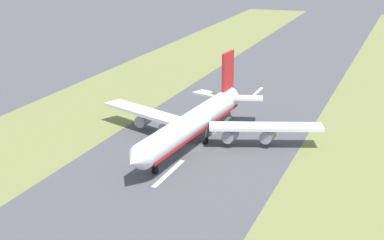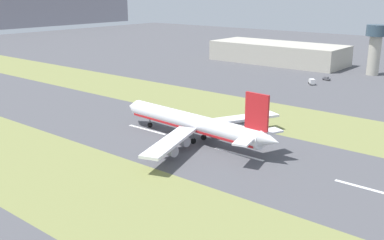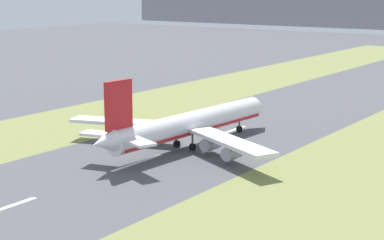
{
  "view_description": "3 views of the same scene",
  "coord_description": "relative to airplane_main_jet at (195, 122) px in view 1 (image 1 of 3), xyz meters",
  "views": [
    {
      "loc": [
        -51.7,
        145.7,
        53.43
      ],
      "look_at": [
        1.55,
        -1.89,
        7.0
      ],
      "focal_mm": 60.0,
      "sensor_mm": 36.0,
      "label": 1
    },
    {
      "loc": [
        -110.14,
        -93.62,
        49.1
      ],
      "look_at": [
        1.55,
        -1.89,
        7.0
      ],
      "focal_mm": 42.0,
      "sensor_mm": 36.0,
      "label": 2
    },
    {
      "loc": [
        94.5,
        -132.64,
        40.77
      ],
      "look_at": [
        1.55,
        -1.89,
        7.0
      ],
      "focal_mm": 60.0,
      "sensor_mm": 36.0,
      "label": 3
    }
  ],
  "objects": [
    {
      "name": "ground_plane",
      "position": [
        -1.43,
        3.79,
        -6.02
      ],
      "size": [
        800.0,
        800.0,
        0.0
      ],
      "primitive_type": "plane",
      "color": "#4C4C51"
    },
    {
      "name": "centreline_dash_far",
      "position": [
        -1.43,
        21.9,
        -6.01
      ],
      "size": [
        1.2,
        18.0,
        0.01
      ],
      "primitive_type": "cube",
      "color": "silver",
      "rests_on": "ground"
    },
    {
      "name": "grass_median_east",
      "position": [
        43.57,
        3.79,
        -6.02
      ],
      "size": [
        40.0,
        600.0,
        0.01
      ],
      "primitive_type": "cube",
      "color": "olive",
      "rests_on": "ground"
    },
    {
      "name": "centreline_dash_mid",
      "position": [
        -1.43,
        -18.1,
        -6.01
      ],
      "size": [
        1.2,
        18.0,
        0.01
      ],
      "primitive_type": "cube",
      "color": "silver",
      "rests_on": "ground"
    },
    {
      "name": "grass_median_west",
      "position": [
        -46.43,
        3.79,
        -6.02
      ],
      "size": [
        40.0,
        600.0,
        0.01
      ],
      "primitive_type": "cube",
      "color": "olive",
      "rests_on": "ground"
    },
    {
      "name": "airplane_main_jet",
      "position": [
        0.0,
        0.0,
        0.0
      ],
      "size": [
        64.01,
        67.21,
        20.2
      ],
      "color": "white",
      "rests_on": "ground"
    },
    {
      "name": "centreline_dash_near",
      "position": [
        -1.43,
        -58.1,
        -6.01
      ],
      "size": [
        1.2,
        18.0,
        0.01
      ],
      "primitive_type": "cube",
      "color": "silver",
      "rests_on": "ground"
    }
  ]
}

